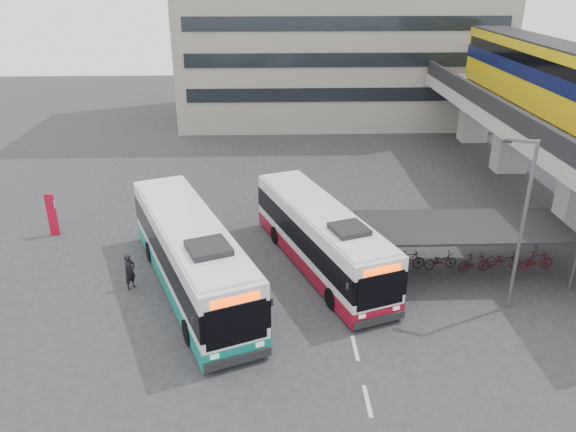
{
  "coord_description": "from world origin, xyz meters",
  "views": [
    {
      "loc": [
        -0.83,
        -21.21,
        13.86
      ],
      "look_at": [
        0.13,
        5.61,
        2.0
      ],
      "focal_mm": 35.0,
      "sensor_mm": 36.0,
      "label": 1
    }
  ],
  "objects_px": {
    "bus_teal": "(191,256)",
    "pedestrian": "(130,272)",
    "bus_main": "(321,237)",
    "lamp_post": "(521,217)"
  },
  "relations": [
    {
      "from": "bus_main",
      "to": "bus_teal",
      "type": "relative_size",
      "value": 0.92
    },
    {
      "from": "bus_teal",
      "to": "pedestrian",
      "type": "distance_m",
      "value": 3.07
    },
    {
      "from": "pedestrian",
      "to": "bus_teal",
      "type": "bearing_deg",
      "value": -62.62
    },
    {
      "from": "bus_teal",
      "to": "pedestrian",
      "type": "height_order",
      "value": "bus_teal"
    },
    {
      "from": "bus_main",
      "to": "pedestrian",
      "type": "relative_size",
      "value": 6.69
    },
    {
      "from": "pedestrian",
      "to": "lamp_post",
      "type": "relative_size",
      "value": 0.23
    },
    {
      "from": "bus_teal",
      "to": "pedestrian",
      "type": "xyz_separation_m",
      "value": [
        -2.94,
        0.16,
        -0.87
      ]
    },
    {
      "from": "bus_main",
      "to": "bus_teal",
      "type": "bearing_deg",
      "value": 178.12
    },
    {
      "from": "bus_main",
      "to": "lamp_post",
      "type": "bearing_deg",
      "value": -47.18
    },
    {
      "from": "bus_teal",
      "to": "pedestrian",
      "type": "bearing_deg",
      "value": 154.86
    }
  ]
}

